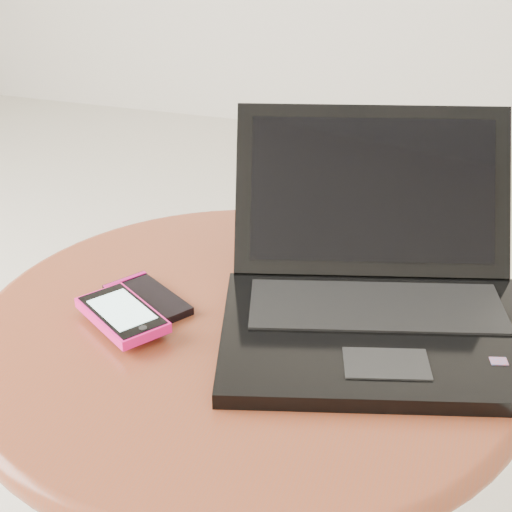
% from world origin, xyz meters
% --- Properties ---
extents(table, '(0.63, 0.63, 0.50)m').
position_xyz_m(table, '(0.10, -0.12, 0.39)').
color(table, '#572C1A').
rests_on(table, ground).
extents(laptop, '(0.41, 0.42, 0.20)m').
position_xyz_m(laptop, '(0.24, -0.07, 0.53)').
color(laptop, black).
rests_on(laptop, table).
extents(phone_black, '(0.12, 0.11, 0.01)m').
position_xyz_m(phone_black, '(-0.02, -0.12, 0.50)').
color(phone_black, black).
rests_on(phone_black, table).
extents(phone_pink, '(0.13, 0.11, 0.01)m').
position_xyz_m(phone_pink, '(-0.03, -0.17, 0.51)').
color(phone_pink, '#FA147C').
rests_on(phone_pink, phone_black).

